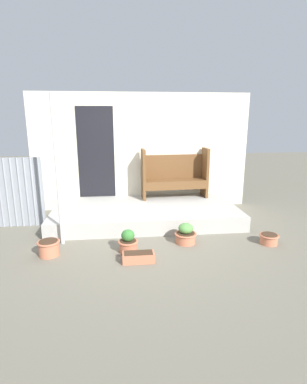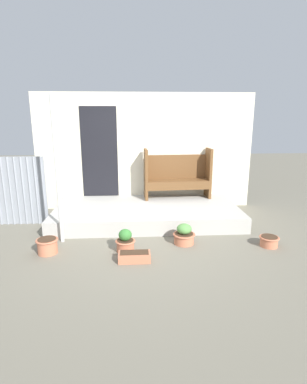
{
  "view_description": "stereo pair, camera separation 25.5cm",
  "coord_description": "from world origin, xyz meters",
  "px_view_note": "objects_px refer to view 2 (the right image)",
  "views": [
    {
      "loc": [
        -0.36,
        -4.95,
        2.08
      ],
      "look_at": [
        0.22,
        0.32,
        0.74
      ],
      "focal_mm": 28.0,
      "sensor_mm": 36.0,
      "label": 1
    },
    {
      "loc": [
        -0.11,
        -4.97,
        2.08
      ],
      "look_at": [
        0.22,
        0.32,
        0.74
      ],
      "focal_mm": 28.0,
      "sensor_mm": 36.0,
      "label": 2
    }
  ],
  "objects_px": {
    "support_post": "(57,171)",
    "planter_box_rect": "(134,257)",
    "flower_pot_middle": "(125,242)",
    "flower_pot_right": "(184,235)",
    "bench": "(177,174)",
    "flower_pot_left": "(47,245)",
    "flower_pot_far_right": "(269,241)"
  },
  "relations": [
    {
      "from": "support_post",
      "to": "planter_box_rect",
      "type": "relative_size",
      "value": 5.17
    },
    {
      "from": "flower_pot_middle",
      "to": "flower_pot_right",
      "type": "relative_size",
      "value": 0.99
    },
    {
      "from": "bench",
      "to": "flower_pot_left",
      "type": "bearing_deg",
      "value": -140.56
    },
    {
      "from": "flower_pot_middle",
      "to": "flower_pot_far_right",
      "type": "bearing_deg",
      "value": 1.18
    },
    {
      "from": "flower_pot_left",
      "to": "planter_box_rect",
      "type": "xyz_separation_m",
      "value": [
        1.36,
        -0.36,
        -0.06
      ]
    },
    {
      "from": "flower_pot_middle",
      "to": "flower_pot_far_right",
      "type": "distance_m",
      "value": 2.36
    },
    {
      "from": "planter_box_rect",
      "to": "flower_pot_right",
      "type": "bearing_deg",
      "value": 35.43
    },
    {
      "from": "flower_pot_left",
      "to": "flower_pot_far_right",
      "type": "relative_size",
      "value": 1.06
    },
    {
      "from": "flower_pot_left",
      "to": "flower_pot_far_right",
      "type": "distance_m",
      "value": 3.57
    },
    {
      "from": "bench",
      "to": "flower_pot_right",
      "type": "xyz_separation_m",
      "value": [
        -0.14,
        -1.9,
        -0.68
      ]
    },
    {
      "from": "bench",
      "to": "flower_pot_right",
      "type": "bearing_deg",
      "value": -97.16
    },
    {
      "from": "support_post",
      "to": "flower_pot_right",
      "type": "bearing_deg",
      "value": -5.86
    },
    {
      "from": "bench",
      "to": "planter_box_rect",
      "type": "xyz_separation_m",
      "value": [
        -0.97,
        -2.49,
        -0.76
      ]
    },
    {
      "from": "bench",
      "to": "planter_box_rect",
      "type": "height_order",
      "value": "bench"
    },
    {
      "from": "flower_pot_left",
      "to": "flower_pot_right",
      "type": "bearing_deg",
      "value": 6.06
    },
    {
      "from": "flower_pot_far_right",
      "to": "planter_box_rect",
      "type": "relative_size",
      "value": 0.68
    },
    {
      "from": "support_post",
      "to": "flower_pot_left",
      "type": "bearing_deg",
      "value": -105.47
    },
    {
      "from": "flower_pot_left",
      "to": "planter_box_rect",
      "type": "distance_m",
      "value": 1.4
    },
    {
      "from": "support_post",
      "to": "flower_pot_left",
      "type": "distance_m",
      "value": 1.18
    },
    {
      "from": "support_post",
      "to": "bench",
      "type": "height_order",
      "value": "support_post"
    },
    {
      "from": "bench",
      "to": "flower_pot_left",
      "type": "distance_m",
      "value": 3.23
    },
    {
      "from": "bench",
      "to": "support_post",
      "type": "bearing_deg",
      "value": -145.62
    },
    {
      "from": "support_post",
      "to": "flower_pot_left",
      "type": "height_order",
      "value": "support_post"
    },
    {
      "from": "flower_pot_far_right",
      "to": "planter_box_rect",
      "type": "bearing_deg",
      "value": -169.84
    },
    {
      "from": "support_post",
      "to": "bench",
      "type": "xyz_separation_m",
      "value": [
        2.2,
        1.69,
        -0.39
      ]
    },
    {
      "from": "flower_pot_right",
      "to": "planter_box_rect",
      "type": "height_order",
      "value": "flower_pot_right"
    },
    {
      "from": "flower_pot_left",
      "to": "flower_pot_middle",
      "type": "height_order",
      "value": "flower_pot_middle"
    },
    {
      "from": "flower_pot_middle",
      "to": "planter_box_rect",
      "type": "distance_m",
      "value": 0.39
    },
    {
      "from": "flower_pot_left",
      "to": "flower_pot_middle",
      "type": "xyz_separation_m",
      "value": [
        1.21,
        -0.01,
        0.03
      ]
    },
    {
      "from": "flower_pot_middle",
      "to": "planter_box_rect",
      "type": "height_order",
      "value": "flower_pot_middle"
    },
    {
      "from": "support_post",
      "to": "bench",
      "type": "distance_m",
      "value": 2.8
    },
    {
      "from": "flower_pot_right",
      "to": "flower_pot_far_right",
      "type": "height_order",
      "value": "flower_pot_right"
    }
  ]
}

